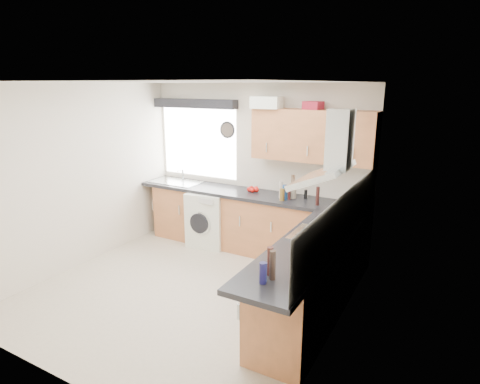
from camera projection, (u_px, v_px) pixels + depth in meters
The scene contains 37 objects.
ground_plane at pixel (189, 290), 4.98m from camera, with size 3.60×3.60×0.00m, color beige.
ceiling at pixel (182, 82), 4.32m from camera, with size 3.60×3.60×0.02m, color white.
wall_back at pixel (256, 167), 6.17m from camera, with size 3.60×0.02×2.50m, color silver.
wall_front at pixel (47, 247), 3.13m from camera, with size 3.60×0.02×2.50m, color silver.
wall_left at pixel (80, 177), 5.50m from camera, with size 0.02×3.60×2.50m, color silver.
wall_right at pixel (339, 218), 3.80m from camera, with size 0.02×3.60×2.50m, color silver.
window at pixel (199, 142), 6.58m from camera, with size 1.40×0.02×1.10m, color white.
window_blind at pixel (194, 104), 6.33m from camera, with size 1.50×0.18×0.14m, color black.
splashback at pixel (346, 216), 4.08m from camera, with size 0.01×3.00×0.54m, color white.
base_cab_back at pixel (241, 221), 6.18m from camera, with size 3.00×0.58×0.86m, color #A66339.
base_cab_corner at pixel (344, 240), 5.42m from camera, with size 0.60×0.60×0.86m, color #A66339.
base_cab_right at pixel (311, 282), 4.28m from camera, with size 0.58×2.10×0.86m, color #A66339.
worktop_back at pixel (247, 194), 6.01m from camera, with size 3.60×0.62×0.05m, color black.
worktop_right at pixel (307, 247), 4.04m from camera, with size 0.62×2.42×0.05m, color black.
sink at pixel (176, 180), 6.62m from camera, with size 0.84×0.46×0.10m, color silver, non-canonical shape.
oven at pixel (315, 277), 4.41m from camera, with size 0.56×0.58×0.85m, color black.
hob_plate at pixel (317, 235), 4.29m from camera, with size 0.52×0.52×0.01m, color silver.
extractor_hood at pixel (331, 157), 4.02m from camera, with size 0.52×0.78×0.66m, color silver, non-canonical shape.
upper_cabinets at pixel (313, 136), 5.43m from camera, with size 1.70×0.35×0.70m, color #A66339.
washing_machine at pixel (210, 218), 6.33m from camera, with size 0.59×0.57×0.86m, color white.
wall_clock at pixel (227, 130), 6.25m from camera, with size 0.27×0.27×0.04m, color black.
casserole at pixel (267, 102), 5.53m from camera, with size 0.40×0.29×0.17m, color white.
storage_box at pixel (313, 105), 5.34m from camera, with size 0.23×0.19×0.11m, color maroon.
utensil_pot at pixel (293, 193), 5.68m from camera, with size 0.10×0.10×0.14m, color gray.
kitchen_roll at pixel (335, 221), 4.42m from camera, with size 0.10×0.10×0.22m, color white.
tomato_cluster at pixel (253, 189), 6.03m from camera, with size 0.16×0.16×0.07m, color red, non-canonical shape.
jar_0 at pixel (285, 192), 5.59m from camera, with size 0.07×0.07×0.21m, color navy.
jar_1 at pixel (306, 194), 5.66m from camera, with size 0.04×0.04×0.13m, color black.
jar_2 at pixel (282, 195), 5.56m from camera, with size 0.07×0.07×0.17m, color brown.
jar_3 at pixel (282, 193), 5.71m from camera, with size 0.07×0.07×0.14m, color #A29B8A.
jar_4 at pixel (281, 190), 5.66m from camera, with size 0.06×0.06×0.24m, color #B2A598.
jar_5 at pixel (289, 195), 5.60m from camera, with size 0.04×0.04×0.13m, color #461A19.
jar_6 at pixel (318, 196), 5.33m from camera, with size 0.05×0.05×0.25m, color #331412.
bottle_0 at pixel (263, 273), 3.24m from camera, with size 0.06×0.06×0.18m, color #191750.
bottle_1 at pixel (270, 261), 3.37m from camera, with size 0.05×0.05×0.26m, color #3E1916.
bottle_2 at pixel (263, 272), 3.28m from camera, with size 0.06×0.06×0.16m, color navy.
bottle_3 at pixel (273, 265), 3.30m from camera, with size 0.05×0.05×0.25m, color #31231B.
Camera 1 is at (2.73, -3.61, 2.48)m, focal length 30.00 mm.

